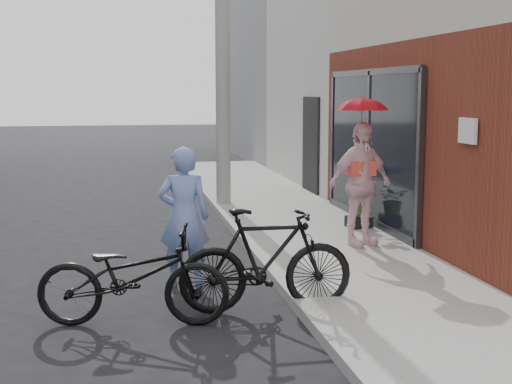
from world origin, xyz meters
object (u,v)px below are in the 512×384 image
object	(u,v)px
bike_left	(133,276)
bike_right	(266,260)
officer	(184,217)
kimono_woman	(360,184)
utility_pole	(222,25)
planter	(359,222)

from	to	relation	value
bike_left	bike_right	distance (m)	1.38
bike_left	officer	bearing A→B (deg)	-14.57
bike_right	kimono_woman	bearing A→B (deg)	-37.55
utility_pole	planter	size ratio (longest dim) A/B	20.81
bike_left	planter	distance (m)	5.28
utility_pole	planter	bearing A→B (deg)	-58.45
bike_right	planter	xyz separation A→B (m)	(2.26, 3.63, -0.34)
bike_left	bike_right	size ratio (longest dim) A/B	1.03
utility_pole	bike_right	world-z (taller)	utility_pole
bike_left	bike_right	bearing A→B (deg)	-71.61
utility_pole	officer	bearing A→B (deg)	-103.11
kimono_woman	planter	bearing A→B (deg)	52.48
kimono_woman	bike_left	bearing A→B (deg)	-160.20
bike_right	officer	bearing A→B (deg)	33.23
utility_pole	kimono_woman	xyz separation A→B (m)	(1.33, -4.15, -2.51)
utility_pole	officer	xyz separation A→B (m)	(-1.24, -5.34, -2.67)
kimono_woman	planter	size ratio (longest dim) A/B	5.17
utility_pole	bike_left	size ratio (longest dim) A/B	3.73
kimono_woman	planter	distance (m)	1.56
utility_pole	bike_left	bearing A→B (deg)	-105.59
officer	bike_right	bearing A→B (deg)	132.35
officer	bike_left	xyz separation A→B (m)	(-0.62, -1.35, -0.33)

